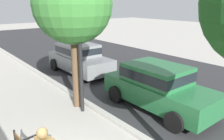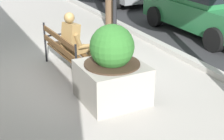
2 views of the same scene
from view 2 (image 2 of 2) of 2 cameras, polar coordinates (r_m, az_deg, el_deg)
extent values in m
plane|color=#ADA8A0|center=(7.28, -7.91, -1.03)|extent=(80.00, 80.00, 0.00)
cube|color=#B2AFA8|center=(8.56, 10.65, 2.99)|extent=(60.00, 0.20, 0.12)
cube|color=brown|center=(7.24, -8.28, 2.67)|extent=(1.70, 0.20, 0.04)
cube|color=brown|center=(7.31, -6.98, 2.92)|extent=(1.70, 0.20, 0.04)
cube|color=brown|center=(7.37, -5.70, 3.18)|extent=(1.70, 0.20, 0.04)
cube|color=brown|center=(7.15, -9.03, 3.81)|extent=(1.70, 0.12, 0.11)
cube|color=brown|center=(7.09, -9.14, 5.49)|extent=(1.70, 0.12, 0.11)
cylinder|color=black|center=(8.22, -8.08, 3.54)|extent=(0.04, 0.04, 0.45)
cylinder|color=black|center=(7.99, -11.30, 4.62)|extent=(0.04, 0.04, 0.95)
cube|color=black|center=(8.03, -9.56, 5.94)|extent=(0.06, 0.48, 0.03)
cylinder|color=black|center=(6.73, -2.33, -0.82)|extent=(0.04, 0.04, 0.45)
cylinder|color=black|center=(6.44, -6.06, 0.36)|extent=(0.04, 0.04, 0.95)
cube|color=black|center=(6.49, -3.94, 2.01)|extent=(0.06, 0.48, 0.03)
cube|color=olive|center=(7.20, -6.31, 3.58)|extent=(0.42, 0.40, 0.16)
cube|color=olive|center=(7.04, -7.07, 5.84)|extent=(0.43, 0.38, 0.55)
sphere|color=olive|center=(6.93, -7.29, 8.82)|extent=(0.22, 0.22, 0.22)
cylinder|color=olive|center=(7.24, -7.98, 5.86)|extent=(0.14, 0.20, 0.29)
cylinder|color=olive|center=(7.38, -7.08, 4.85)|extent=(0.15, 0.28, 0.10)
cylinder|color=olive|center=(6.90, -5.81, 5.10)|extent=(0.14, 0.20, 0.29)
cylinder|color=olive|center=(7.03, -4.81, 4.02)|extent=(0.15, 0.28, 0.10)
cylinder|color=olive|center=(7.36, -5.87, 3.72)|extent=(0.23, 0.39, 0.14)
cylinder|color=olive|center=(7.56, -4.72, 2.11)|extent=(0.11, 0.11, 0.50)
cube|color=olive|center=(7.67, -4.32, 0.73)|extent=(0.17, 0.26, 0.07)
cylinder|color=olive|center=(7.23, -4.99, 3.38)|extent=(0.23, 0.39, 0.14)
cylinder|color=olive|center=(7.43, -3.84, 1.75)|extent=(0.11, 0.11, 0.50)
cube|color=olive|center=(7.55, -3.45, 0.35)|extent=(0.17, 0.26, 0.07)
cube|color=olive|center=(7.46, -2.57, 0.47)|extent=(0.32, 0.25, 0.16)
cube|color=gray|center=(6.10, 0.00, -2.12)|extent=(1.12, 1.12, 0.71)
cylinder|color=#38281C|center=(5.95, 0.00, 1.09)|extent=(1.00, 1.00, 0.03)
sphere|color=#2D6B28|center=(5.84, 0.00, 4.00)|extent=(0.79, 0.79, 0.79)
cylinder|color=black|center=(13.18, 0.63, 11.70)|extent=(0.64, 0.22, 0.64)
cube|color=#236638|center=(10.33, 15.62, 9.24)|extent=(4.11, 1.73, 0.70)
cylinder|color=black|center=(8.91, 17.06, 4.95)|extent=(0.64, 0.22, 0.64)
cylinder|color=black|center=(11.91, 14.22, 9.74)|extent=(0.64, 0.22, 0.64)
cylinder|color=black|center=(10.88, 7.35, 9.01)|extent=(0.64, 0.22, 0.64)
camera|label=1|loc=(2.81, -7.71, 36.44)|focal=36.42mm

